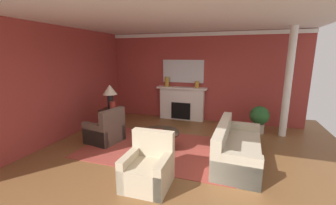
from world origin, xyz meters
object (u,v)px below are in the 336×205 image
object	(u,v)px
mantel_mirror	(183,71)
armchair_near_window	(106,131)
armchair_facing_fireplace	(148,169)
vase_mantel_right	(197,85)
vase_on_side_table	(113,106)
fireplace	(182,104)
sofa	(236,149)
vase_mantel_left	(167,82)
coffee_table	(159,136)
table_lamp	(110,92)
potted_plant	(259,117)
side_table	(111,118)

from	to	relation	value
mantel_mirror	armchair_near_window	size ratio (longest dim) A/B	1.57
armchair_facing_fireplace	vase_mantel_right	bearing A→B (deg)	89.12
armchair_facing_fireplace	vase_on_side_table	world-z (taller)	vase_on_side_table
fireplace	sofa	world-z (taller)	fireplace
fireplace	vase_mantel_left	world-z (taller)	vase_mantel_left
coffee_table	table_lamp	world-z (taller)	table_lamp
sofa	coffee_table	bearing A→B (deg)	176.58
armchair_near_window	vase_mantel_right	world-z (taller)	vase_mantel_right
armchair_facing_fireplace	potted_plant	xyz separation A→B (m)	(2.10, 3.55, 0.19)
potted_plant	armchair_facing_fireplace	bearing A→B (deg)	-120.63
sofa	vase_mantel_right	size ratio (longest dim) A/B	9.14
armchair_facing_fireplace	vase_mantel_right	xyz separation A→B (m)	(0.06, 4.16, 1.01)
mantel_mirror	fireplace	bearing A→B (deg)	-90.00
fireplace	armchair_facing_fireplace	world-z (taller)	fireplace
armchair_facing_fireplace	vase_mantel_left	distance (m)	4.42
fireplace	sofa	size ratio (longest dim) A/B	0.84
armchair_near_window	vase_mantel_right	size ratio (longest dim) A/B	4.06
mantel_mirror	side_table	world-z (taller)	mantel_mirror
mantel_mirror	table_lamp	xyz separation A→B (m)	(-1.77, -1.98, -0.53)
vase_mantel_left	vase_on_side_table	bearing A→B (deg)	-119.05
armchair_facing_fireplace	sofa	bearing A→B (deg)	43.83
potted_plant	table_lamp	bearing A→B (deg)	-164.63
sofa	table_lamp	distance (m)	3.97
sofa	armchair_facing_fireplace	xyz separation A→B (m)	(-1.49, -1.43, 0.01)
mantel_mirror	armchair_facing_fireplace	bearing A→B (deg)	-83.60
coffee_table	vase_mantel_right	xyz separation A→B (m)	(0.42, 2.63, 0.98)
armchair_facing_fireplace	vase_on_side_table	bearing A→B (deg)	133.38
armchair_near_window	potted_plant	size ratio (longest dim) A/B	1.14
armchair_facing_fireplace	coffee_table	world-z (taller)	armchair_facing_fireplace
fireplace	vase_on_side_table	size ratio (longest dim) A/B	6.89
mantel_mirror	vase_mantel_left	world-z (taller)	mantel_mirror
mantel_mirror	table_lamp	bearing A→B (deg)	-131.82
sofa	coffee_table	xyz separation A→B (m)	(-1.84, 0.11, 0.04)
armchair_near_window	vase_on_side_table	bearing A→B (deg)	105.96
armchair_near_window	vase_mantel_right	distance (m)	3.47
coffee_table	sofa	bearing A→B (deg)	-3.42
sofa	vase_on_side_table	size ratio (longest dim) A/B	8.17
fireplace	armchair_facing_fireplace	bearing A→B (deg)	-83.41
table_lamp	potted_plant	world-z (taller)	table_lamp
table_lamp	vase_on_side_table	bearing A→B (deg)	-38.66
sofa	coffee_table	distance (m)	1.85
fireplace	armchair_near_window	world-z (taller)	fireplace
sofa	side_table	distance (m)	3.86
armchair_near_window	coffee_table	xyz separation A→B (m)	(1.54, 0.05, 0.03)
sofa	armchair_facing_fireplace	world-z (taller)	armchair_facing_fireplace
sofa	vase_mantel_left	xyz separation A→B (m)	(-2.52, 2.74, 1.08)
sofa	armchair_facing_fireplace	bearing A→B (deg)	-136.17
vase_on_side_table	vase_mantel_right	bearing A→B (deg)	41.64
table_lamp	potted_plant	size ratio (longest dim) A/B	0.90
vase_mantel_left	vase_mantel_right	distance (m)	1.10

